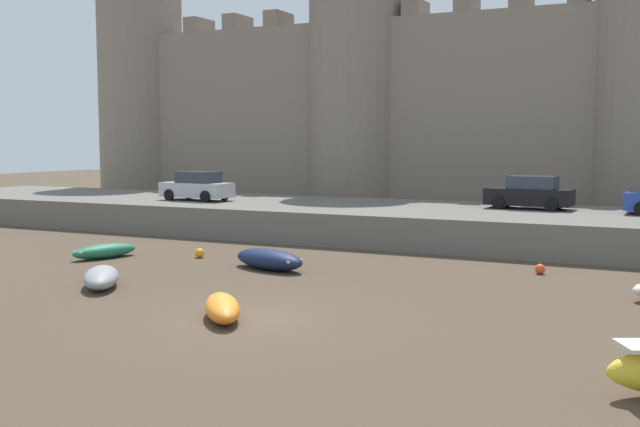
{
  "coord_description": "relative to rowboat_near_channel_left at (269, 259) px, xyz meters",
  "views": [
    {
      "loc": [
        10.59,
        -17.24,
        4.88
      ],
      "look_at": [
        0.01,
        4.79,
        2.5
      ],
      "focal_mm": 42.0,
      "sensor_mm": 36.0,
      "label": 1
    }
  ],
  "objects": [
    {
      "name": "rowboat_midflat_right",
      "position": [
        -3.35,
        -5.45,
        -0.06
      ],
      "size": [
        2.77,
        3.12,
        0.67
      ],
      "color": "gray",
      "rests_on": "ground"
    },
    {
      "name": "car_quay_centre_west",
      "position": [
        -10.37,
        10.18,
        1.92
      ],
      "size": [
        4.2,
        2.08,
        1.62
      ],
      "color": "#B2B5B7",
      "rests_on": "quay_road"
    },
    {
      "name": "quay_road",
      "position": [
        3.33,
        11.21,
        0.37
      ],
      "size": [
        66.14,
        10.0,
        1.55
      ],
      "primitive_type": "cube",
      "color": "#666059",
      "rests_on": "ground"
    },
    {
      "name": "mooring_buoy_mid_mud",
      "position": [
        9.47,
        3.44,
        -0.22
      ],
      "size": [
        0.38,
        0.38,
        0.38
      ],
      "primitive_type": "sphere",
      "color": "#E04C1E",
      "rests_on": "ground"
    },
    {
      "name": "rowboat_foreground_left",
      "position": [
        -7.55,
        -0.58,
        -0.09
      ],
      "size": [
        1.78,
        3.05,
        0.6
      ],
      "color": "#1E6B47",
      "rests_on": "ground"
    },
    {
      "name": "castle",
      "position": [
        3.33,
        22.01,
        7.48
      ],
      "size": [
        61.29,
        7.15,
        20.5
      ],
      "color": "gray",
      "rests_on": "ground"
    },
    {
      "name": "ground_plane",
      "position": [
        3.33,
        -7.26,
        -0.41
      ],
      "size": [
        160.0,
        160.0,
        0.0
      ],
      "primitive_type": "plane",
      "color": "#4C3D2D"
    },
    {
      "name": "mooring_buoy_off_centre",
      "position": [
        -4.03,
        1.22,
        -0.21
      ],
      "size": [
        0.4,
        0.4,
        0.4
      ],
      "primitive_type": "sphere",
      "color": "orange",
      "rests_on": "ground"
    },
    {
      "name": "rowboat_midflat_centre",
      "position": [
        2.8,
        -7.54,
        -0.06
      ],
      "size": [
        2.46,
        2.82,
        0.66
      ],
      "color": "orange",
      "rests_on": "ground"
    },
    {
      "name": "car_quay_east",
      "position": [
        7.37,
        12.9,
        1.92
      ],
      "size": [
        4.2,
        2.08,
        1.62
      ],
      "color": "black",
      "rests_on": "quay_road"
    },
    {
      "name": "rowboat_near_channel_left",
      "position": [
        0.0,
        0.0,
        0.0
      ],
      "size": [
        3.63,
        2.33,
        0.78
      ],
      "color": "#141E3D",
      "rests_on": "ground"
    }
  ]
}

